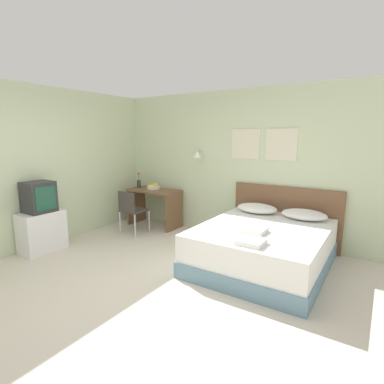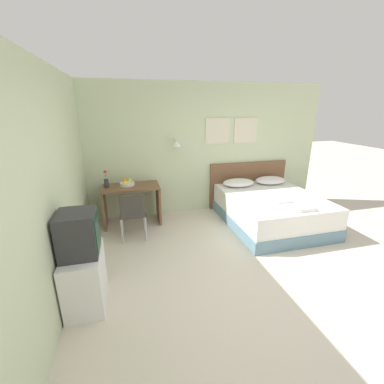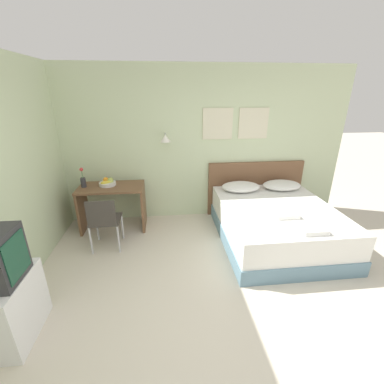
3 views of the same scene
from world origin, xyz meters
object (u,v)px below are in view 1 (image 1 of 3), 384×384
folded_towel_mid_bed (251,242)px  fruit_bowl (154,187)px  headboard (285,216)px  tv_stand (42,232)px  desk (154,201)px  flower_vase (139,182)px  folded_towel_near_foot (254,230)px  desk_chair (131,208)px  pillow_left (257,208)px  television (39,197)px  pillow_right (304,215)px  bed (263,247)px

folded_towel_mid_bed → fruit_bowl: (-2.75, 1.50, 0.19)m
fruit_bowl → headboard: bearing=5.9°
fruit_bowl → tv_stand: bearing=-104.2°
desk → fruit_bowl: (-0.06, 0.06, 0.29)m
headboard → flower_vase: flower_vase is taller
folded_towel_near_foot → desk_chair: desk_chair is taller
pillow_left → tv_stand: 3.52m
folded_towel_mid_bed → desk: desk is taller
pillow_left → flower_vase: bearing=-179.7°
desk → tv_stand: desk is taller
headboard → folded_towel_mid_bed: (0.11, -1.77, 0.11)m
headboard → television: television is taller
desk → folded_towel_near_foot: bearing=-21.3°
pillow_right → desk_chair: desk_chair is taller
headboard → tv_stand: size_ratio=2.73×
pillow_left → folded_towel_near_foot: (0.34, -1.01, -0.04)m
pillow_right → folded_towel_near_foot: 1.09m
folded_towel_mid_bed → television: (-3.29, -0.64, 0.28)m
tv_stand → flower_vase: bearing=85.3°
headboard → tv_stand: bearing=-142.9°
fruit_bowl → flower_vase: size_ratio=0.82×
bed → folded_towel_near_foot: size_ratio=6.20×
folded_towel_near_foot → flower_vase: size_ratio=0.98×
desk → flower_vase: flower_vase is taller
bed → headboard: 1.05m
pillow_left → desk: desk is taller
folded_towel_mid_bed → desk: 3.06m
folded_towel_mid_bed → television: television is taller
desk_chair → fruit_bowl: fruit_bowl is taller
pillow_left → desk_chair: (-2.22, -0.69, -0.16)m
television → pillow_left: bearing=36.9°
folded_towel_near_foot → desk: 2.74m
fruit_bowl → flower_vase: (-0.37, -0.05, 0.07)m
television → folded_towel_mid_bed: bearing=11.0°
pillow_right → tv_stand: size_ratio=1.02×
pillow_right → desk_chair: bearing=-166.8°
pillow_right → flower_vase: 3.39m
flower_vase → tv_stand: bearing=-94.7°
pillow_left → tv_stand: (-2.81, -2.10, -0.33)m
folded_towel_mid_bed → desk_chair: (-2.70, 0.77, -0.11)m
bed → pillow_left: pillow_left is taller
headboard → desk: headboard is taller
pillow_left → desk_chair: bearing=-162.6°
bed → tv_stand: tv_stand is taller
desk → desk_chair: 0.68m
fruit_bowl → folded_towel_mid_bed: bearing=-28.6°
pillow_left → fruit_bowl: bearing=179.1°
pillow_right → flower_vase: (-3.39, -0.01, 0.21)m
television → tv_stand: bearing=180.0°
desk_chair → flower_vase: bearing=121.6°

